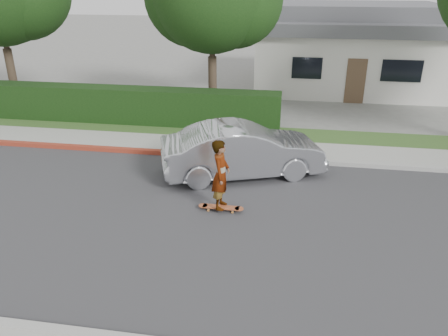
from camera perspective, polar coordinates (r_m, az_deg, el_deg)
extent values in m
plane|color=slate|center=(11.84, -16.77, -5.48)|extent=(120.00, 120.00, 0.00)
cube|color=#2D2D30|center=(11.84, -16.77, -5.46)|extent=(60.00, 8.00, 0.01)
cube|color=#9E9E99|center=(15.22, -10.41, 2.14)|extent=(60.00, 0.20, 0.15)
cube|color=maroon|center=(17.49, -26.10, 2.92)|extent=(12.00, 0.21, 0.15)
cube|color=gray|center=(16.02, -9.38, 3.26)|extent=(60.00, 1.60, 0.12)
cube|color=#2D4C1E|center=(17.46, -7.77, 5.06)|extent=(60.00, 1.60, 0.10)
cube|color=black|center=(18.85, -16.23, 7.96)|extent=(15.00, 1.00, 1.50)
cylinder|color=#33261C|center=(22.04, -25.85, 10.36)|extent=(0.36, 0.36, 2.70)
cylinder|color=#33261C|center=(21.75, -26.82, 15.51)|extent=(0.24, 0.24, 2.25)
cylinder|color=#33261C|center=(19.03, -1.50, 10.61)|extent=(0.36, 0.36, 2.52)
cylinder|color=#33261C|center=(18.69, -1.56, 16.26)|extent=(0.24, 0.24, 2.10)
cube|color=beige|center=(25.72, 16.36, 13.69)|extent=(10.00, 8.00, 3.00)
cube|color=#4C4C51|center=(25.50, 16.84, 17.66)|extent=(10.60, 8.60, 0.60)
cube|color=#4C4C51|center=(25.45, 17.01, 19.00)|extent=(8.40, 6.40, 0.80)
cube|color=black|center=(21.57, 10.77, 12.71)|extent=(1.40, 0.06, 1.00)
cube|color=black|center=(22.10, 22.20, 11.66)|extent=(1.80, 0.06, 1.00)
cube|color=brown|center=(21.86, 16.79, 10.79)|extent=(0.90, 0.06, 2.10)
cylinder|color=#B67132|center=(11.33, -2.07, -5.51)|extent=(0.06, 0.04, 0.06)
cylinder|color=#B67132|center=(11.49, -1.88, -5.08)|extent=(0.06, 0.04, 0.06)
cylinder|color=#B67132|center=(11.23, 1.11, -5.79)|extent=(0.06, 0.04, 0.06)
cylinder|color=#B67132|center=(11.39, 1.25, -5.35)|extent=(0.06, 0.04, 0.06)
cube|color=silver|center=(11.39, -1.98, -5.10)|extent=(0.06, 0.19, 0.03)
cube|color=silver|center=(11.29, 1.18, -5.37)|extent=(0.06, 0.19, 0.03)
cube|color=brown|center=(11.32, -0.40, -5.13)|extent=(0.95, 0.25, 0.02)
cylinder|color=brown|center=(11.41, -2.76, -4.93)|extent=(0.24, 0.24, 0.02)
cylinder|color=brown|center=(11.26, 1.98, -5.33)|extent=(0.24, 0.24, 0.02)
imported|color=white|center=(10.91, -0.42, -0.88)|extent=(0.47, 0.69, 1.83)
imported|color=#BABBC1|center=(13.10, 2.49, 2.31)|extent=(5.13, 3.26, 1.60)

